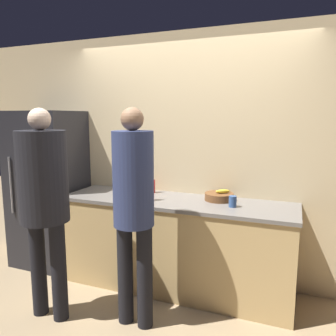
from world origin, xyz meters
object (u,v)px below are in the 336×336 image
at_px(person_left, 44,192).
at_px(person_center, 134,201).
at_px(bottle_red, 152,185).
at_px(utensil_crock, 142,186).
at_px(refrigerator, 49,189).
at_px(bottle_amber, 149,191).
at_px(fruit_bowl, 219,196).
at_px(cup_blue, 233,201).

bearing_deg(person_left, person_center, 13.34).
bearing_deg(bottle_red, utensil_crock, -161.26).
height_order(refrigerator, bottle_red, refrigerator).
distance_m(bottle_red, bottle_amber, 0.34).
xyz_separation_m(refrigerator, fruit_bowl, (2.00, 0.12, 0.06)).
height_order(person_center, fruit_bowl, person_center).
relative_size(fruit_bowl, utensil_crock, 1.08).
bearing_deg(person_center, bottle_red, 104.59).
bearing_deg(utensil_crock, bottle_red, 18.74).
bearing_deg(utensil_crock, fruit_bowl, -1.23).
bearing_deg(bottle_amber, fruit_bowl, 22.40).
relative_size(refrigerator, bottle_amber, 7.67).
xyz_separation_m(utensil_crock, cup_blue, (1.02, -0.21, -0.02)).
bearing_deg(bottle_red, person_left, -115.69).
bearing_deg(utensil_crock, refrigerator, -173.00).
bearing_deg(bottle_amber, person_center, -77.91).
height_order(person_left, bottle_amber, person_left).
height_order(person_center, cup_blue, person_center).
xyz_separation_m(person_left, utensil_crock, (0.40, 1.03, -0.12)).
height_order(bottle_red, bottle_amber, bottle_amber).
bearing_deg(refrigerator, person_left, -50.06).
bearing_deg(person_left, utensil_crock, 68.68).
relative_size(person_center, fruit_bowl, 6.39).
relative_size(person_left, cup_blue, 17.62).
xyz_separation_m(person_left, bottle_red, (0.51, 1.06, -0.11)).
relative_size(refrigerator, cup_blue, 17.54).
bearing_deg(fruit_bowl, refrigerator, -176.51).
height_order(utensil_crock, bottle_red, utensil_crock).
distance_m(refrigerator, cup_blue, 2.17).
relative_size(utensil_crock, bottle_red, 1.29).
height_order(refrigerator, utensil_crock, refrigerator).
relative_size(utensil_crock, bottle_amber, 1.12).
distance_m(person_left, bottle_amber, 0.98).
xyz_separation_m(refrigerator, bottle_red, (1.25, 0.18, 0.10)).
relative_size(person_center, bottle_amber, 7.71).
relative_size(person_left, bottle_red, 8.89).
bearing_deg(refrigerator, person_center, -25.55).
bearing_deg(utensil_crock, cup_blue, -11.80).
xyz_separation_m(fruit_bowl, bottle_red, (-0.74, 0.06, 0.04)).
bearing_deg(fruit_bowl, person_center, -121.58).
xyz_separation_m(person_center, bottle_red, (-0.23, 0.89, -0.07)).
bearing_deg(person_left, bottle_red, 64.31).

